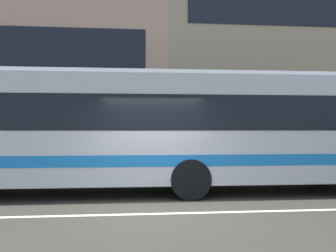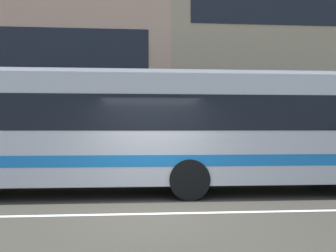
{
  "view_description": "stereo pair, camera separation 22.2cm",
  "coord_description": "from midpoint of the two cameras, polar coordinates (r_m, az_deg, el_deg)",
  "views": [
    {
      "loc": [
        -0.57,
        -7.65,
        1.74
      ],
      "look_at": [
        0.53,
        2.95,
        1.82
      ],
      "focal_mm": 40.08,
      "sensor_mm": 36.0,
      "label": 1
    },
    {
      "loc": [
        -0.35,
        -7.67,
        1.74
      ],
      "look_at": [
        0.53,
        2.95,
        1.82
      ],
      "focal_mm": 40.08,
      "sensor_mm": 36.0,
      "label": 2
    }
  ],
  "objects": [
    {
      "name": "ground_plane",
      "position": [
        7.86,
        -2.51,
        -13.22
      ],
      "size": [
        160.0,
        160.0,
        0.0
      ],
      "primitive_type": "plane",
      "color": "#37332B"
    },
    {
      "name": "lane_centre_line",
      "position": [
        7.86,
        -2.51,
        -13.19
      ],
      "size": [
        60.0,
        0.16,
        0.01
      ],
      "primitive_type": "cube",
      "color": "silver",
      "rests_on": "ground_plane"
    },
    {
      "name": "hedge_row_far",
      "position": [
        14.84,
        10.71,
        -5.07
      ],
      "size": [
        24.0,
        1.1,
        1.08
      ],
      "primitive_type": "cube",
      "color": "#214827",
      "rests_on": "ground_plane"
    },
    {
      "name": "transit_bus",
      "position": [
        10.25,
        -2.46,
        -0.23
      ],
      "size": [
        12.38,
        2.62,
        3.22
      ],
      "color": "silver",
      "rests_on": "ground_plane"
    }
  ]
}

